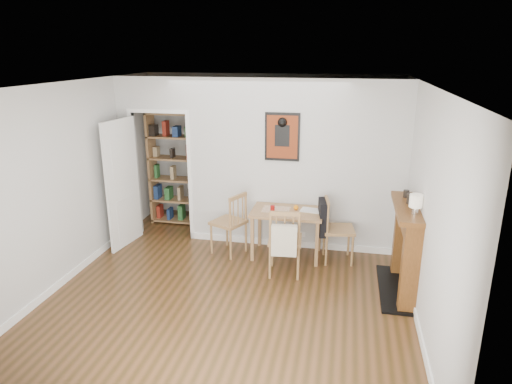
% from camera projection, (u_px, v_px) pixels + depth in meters
% --- Properties ---
extents(ground, '(5.20, 5.20, 0.00)m').
position_uv_depth(ground, '(236.00, 283.00, 6.09)').
color(ground, '#57351C').
rests_on(ground, ground).
extents(room_shell, '(5.20, 5.20, 5.20)m').
position_uv_depth(room_shell, '(262.00, 166.00, 6.94)').
color(room_shell, beige).
rests_on(room_shell, ground).
extents(dining_table, '(1.05, 0.67, 0.72)m').
position_uv_depth(dining_table, '(287.00, 216.00, 6.74)').
color(dining_table, '#A6744D').
rests_on(dining_table, ground).
extents(chair_left, '(0.64, 0.64, 0.97)m').
position_uv_depth(chair_left, '(228.00, 223.00, 6.88)').
color(chair_left, '#9E7249').
rests_on(chair_left, ground).
extents(chair_right, '(0.60, 0.55, 0.96)m').
position_uv_depth(chair_right, '(337.00, 229.00, 6.62)').
color(chair_right, '#9E7249').
rests_on(chair_right, ground).
extents(chair_front, '(0.53, 0.59, 0.98)m').
position_uv_depth(chair_front, '(285.00, 240.00, 6.22)').
color(chair_front, '#9E7249').
rests_on(chair_front, ground).
extents(bookshelf, '(0.84, 0.34, 2.00)m').
position_uv_depth(bookshelf, '(174.00, 169.00, 8.00)').
color(bookshelf, '#A6744D').
rests_on(bookshelf, ground).
extents(fireplace, '(0.45, 1.25, 1.16)m').
position_uv_depth(fireplace, '(407.00, 247.00, 5.73)').
color(fireplace, brown).
rests_on(fireplace, ground).
extents(red_glass, '(0.07, 0.07, 0.08)m').
position_uv_depth(red_glass, '(273.00, 208.00, 6.70)').
color(red_glass, maroon).
rests_on(red_glass, dining_table).
extents(orange_fruit, '(0.07, 0.07, 0.07)m').
position_uv_depth(orange_fruit, '(296.00, 208.00, 6.74)').
color(orange_fruit, orange).
rests_on(orange_fruit, dining_table).
extents(placemat, '(0.40, 0.30, 0.00)m').
position_uv_depth(placemat, '(276.00, 209.00, 6.77)').
color(placemat, beige).
rests_on(placemat, dining_table).
extents(notebook, '(0.31, 0.25, 0.01)m').
position_uv_depth(notebook, '(311.00, 210.00, 6.71)').
color(notebook, silver).
rests_on(notebook, dining_table).
extents(mantel_lamp, '(0.15, 0.15, 0.24)m').
position_uv_depth(mantel_lamp, '(416.00, 202.00, 5.25)').
color(mantel_lamp, silver).
rests_on(mantel_lamp, fireplace).
extents(ceramic_jar_a, '(0.11, 0.11, 0.13)m').
position_uv_depth(ceramic_jar_a, '(411.00, 199.00, 5.63)').
color(ceramic_jar_a, black).
rests_on(ceramic_jar_a, fireplace).
extents(ceramic_jar_b, '(0.08, 0.08, 0.09)m').
position_uv_depth(ceramic_jar_b, '(406.00, 194.00, 5.88)').
color(ceramic_jar_b, black).
rests_on(ceramic_jar_b, fireplace).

